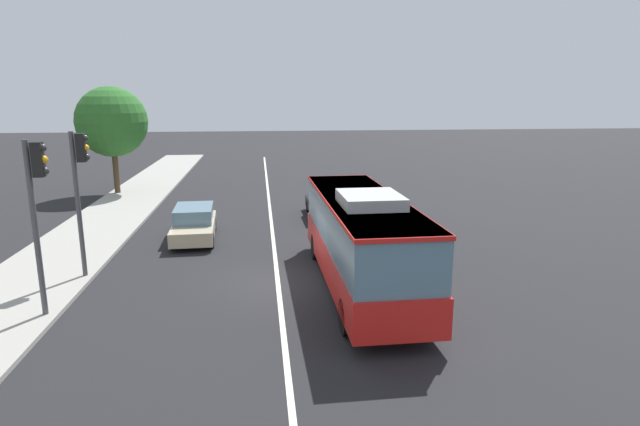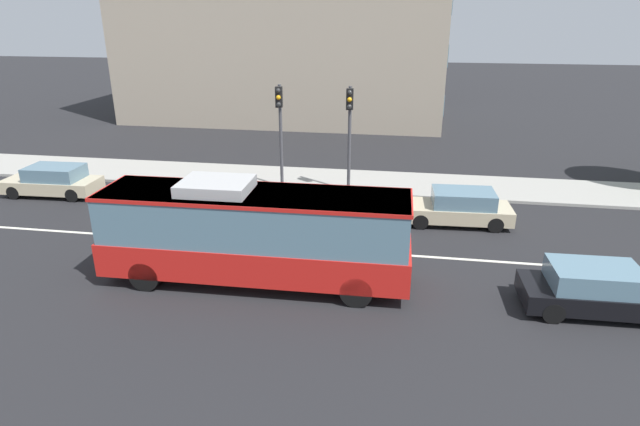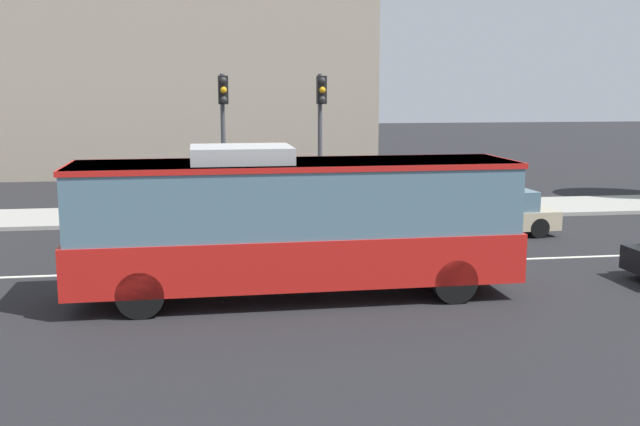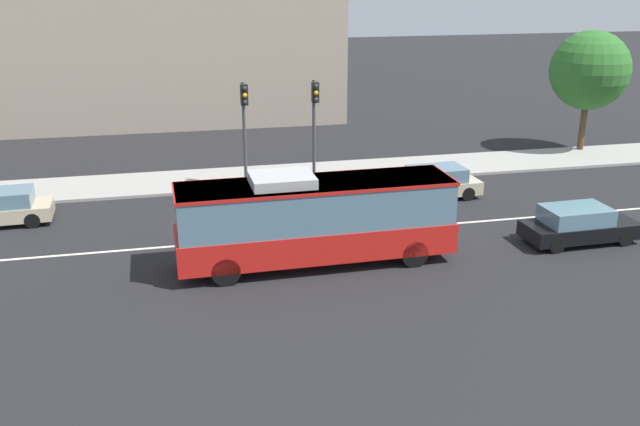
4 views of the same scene
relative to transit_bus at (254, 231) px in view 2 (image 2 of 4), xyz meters
name	(u,v)px [view 2 (image 2 of 4)]	position (x,y,z in m)	size (l,w,h in m)	color
ground_plane	(300,248)	(0.94, 2.77, -1.81)	(160.00, 160.00, 0.00)	black
sidewalk_kerb	(332,180)	(0.94, 11.21, -1.74)	(80.00, 3.91, 0.14)	#9E9B93
lane_centre_line	(300,248)	(0.94, 2.77, -1.80)	(76.00, 0.16, 0.01)	silver
transit_bus	(254,231)	(0.00, 0.00, 0.00)	(10.04, 2.65, 3.46)	red
sedan_beige	(53,181)	(-12.14, 6.91, -1.09)	(4.56, 1.96, 1.46)	#C6B793
sedan_black	(598,290)	(10.53, -0.22, -1.09)	(4.54, 1.91, 1.46)	black
sedan_beige_ahead	(458,207)	(7.02, 6.30, -1.09)	(4.57, 1.99, 1.46)	#C6B793
traffic_light_near_corner	(280,120)	(-1.35, 9.47, 1.75)	(0.34, 0.62, 5.20)	#47474C
traffic_light_mid_block	(350,122)	(2.02, 9.39, 1.75)	(0.33, 0.62, 5.20)	#47474C
office_block_background	(287,10)	(-5.30, 29.20, 6.69)	(25.32, 12.71, 17.00)	tan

